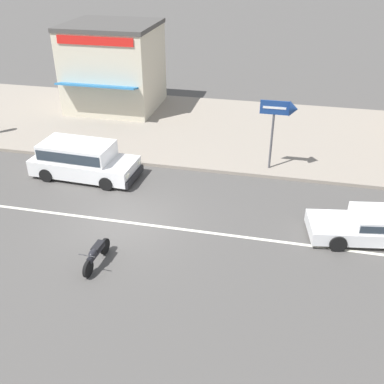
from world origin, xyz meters
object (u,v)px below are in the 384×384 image
object	(u,v)px
sedan_white_0	(376,226)
minivan_white_2	(81,159)
motorcycle_0	(96,254)
shopfront_corner_warung	(114,66)
arrow_signboard	(287,112)

from	to	relation	value
sedan_white_0	minivan_white_2	size ratio (longest dim) A/B	1.02
motorcycle_0	shopfront_corner_warung	world-z (taller)	shopfront_corner_warung
sedan_white_0	shopfront_corner_warung	distance (m)	17.80
motorcycle_0	shopfront_corner_warung	xyz separation A→B (m)	(-4.80, 14.51, 2.19)
sedan_white_0	minivan_white_2	world-z (taller)	minivan_white_2
motorcycle_0	arrow_signboard	bearing A→B (deg)	55.21
sedan_white_0	motorcycle_0	distance (m)	9.67
shopfront_corner_warung	motorcycle_0	bearing A→B (deg)	-71.70
minivan_white_2	motorcycle_0	bearing A→B (deg)	-61.77
sedan_white_0	shopfront_corner_warung	world-z (taller)	shopfront_corner_warung
minivan_white_2	shopfront_corner_warung	size ratio (longest dim) A/B	0.87
sedan_white_0	motorcycle_0	xyz separation A→B (m)	(-9.02, -3.49, -0.12)
arrow_signboard	sedan_white_0	bearing A→B (deg)	-52.34
minivan_white_2	motorcycle_0	distance (m)	6.50
sedan_white_0	arrow_signboard	world-z (taller)	arrow_signboard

